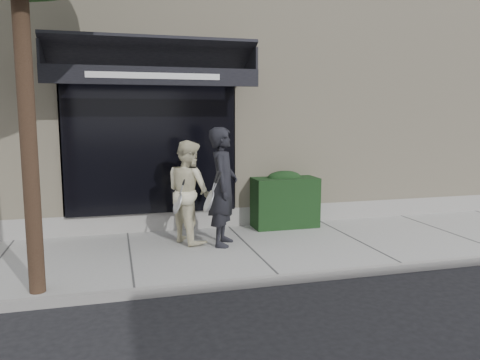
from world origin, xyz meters
name	(u,v)px	position (x,y,z in m)	size (l,w,h in m)	color
ground	(249,253)	(0.00, 0.00, 0.00)	(80.00, 80.00, 0.00)	black
sidewalk	(249,250)	(0.00, 0.00, 0.06)	(20.00, 3.00, 0.12)	gray
curb	(280,279)	(0.00, -1.55, 0.07)	(20.00, 0.10, 0.14)	gray
building_facade	(197,101)	(-0.01, 4.96, 2.74)	(14.30, 8.04, 5.64)	beige
hedge	(284,200)	(1.10, 1.25, 0.66)	(1.30, 0.70, 1.14)	black
pedestrian_front	(223,187)	(-0.40, 0.24, 1.14)	(0.79, 0.94, 2.05)	black
pedestrian_back	(189,192)	(-0.94, 0.58, 1.03)	(0.99, 1.09, 1.81)	beige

